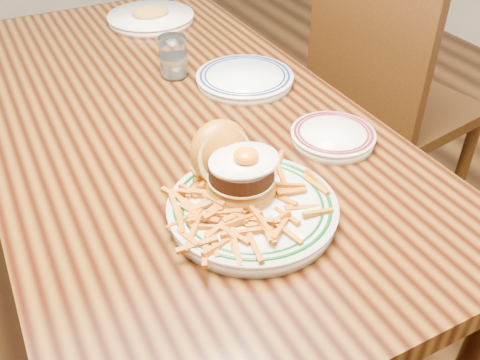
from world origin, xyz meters
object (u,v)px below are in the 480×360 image
chair_right (384,99)px  side_plate (333,136)px  table (170,139)px  main_plate (247,194)px

chair_right → side_plate: (-0.53, -0.40, 0.24)m
table → chair_right: 0.81m
table → side_plate: 0.42m
table → side_plate: side_plate is taller
table → chair_right: (0.80, 0.10, -0.13)m
chair_right → side_plate: 0.71m
chair_right → side_plate: size_ratio=5.22×
table → side_plate: (0.27, -0.31, 0.10)m
main_plate → side_plate: size_ratio=1.71×
main_plate → side_plate: main_plate is taller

